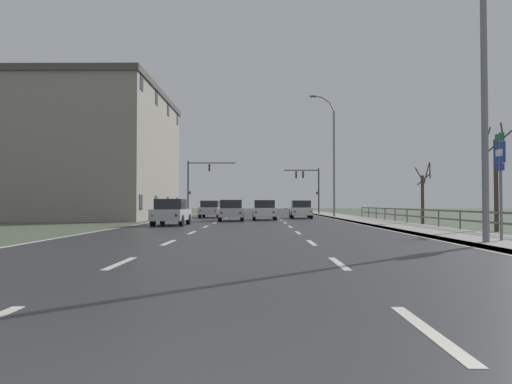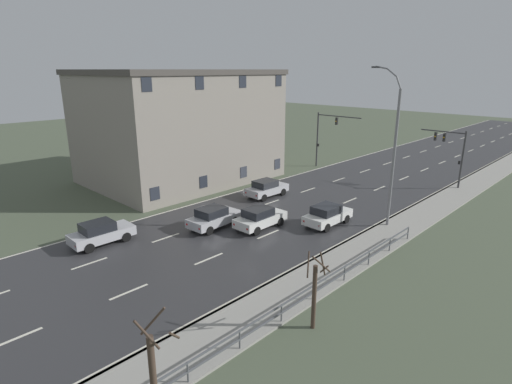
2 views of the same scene
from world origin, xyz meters
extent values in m
cube|color=#4C5642|center=(0.00, 48.00, -0.06)|extent=(160.00, 160.00, 0.12)
cube|color=#303033|center=(0.00, 60.00, 0.01)|extent=(14.00, 120.00, 0.02)
cube|color=beige|center=(-2.33, 7.40, 0.02)|extent=(0.16, 2.20, 0.01)
cube|color=beige|center=(-2.33, 12.80, 0.02)|extent=(0.16, 2.20, 0.01)
cube|color=beige|center=(-2.33, 18.20, 0.02)|extent=(0.16, 2.20, 0.01)
cube|color=beige|center=(-2.33, 23.60, 0.02)|extent=(0.16, 2.20, 0.01)
cube|color=beige|center=(-2.33, 29.00, 0.02)|extent=(0.16, 2.20, 0.01)
cube|color=beige|center=(-2.33, 34.40, 0.02)|extent=(0.16, 2.20, 0.01)
cube|color=beige|center=(-2.33, 39.80, 0.02)|extent=(0.16, 2.20, 0.01)
cube|color=beige|center=(-2.33, 45.20, 0.02)|extent=(0.16, 2.20, 0.01)
cube|color=beige|center=(-2.33, 50.60, 0.02)|extent=(0.16, 2.20, 0.01)
cube|color=beige|center=(-2.33, 56.00, 0.02)|extent=(0.16, 2.20, 0.01)
cube|color=beige|center=(-2.33, 61.40, 0.02)|extent=(0.16, 2.20, 0.01)
cube|color=beige|center=(-2.33, 66.80, 0.02)|extent=(0.16, 2.20, 0.01)
cube|color=beige|center=(-2.33, 72.20, 0.02)|extent=(0.16, 2.20, 0.01)
cube|color=beige|center=(-2.33, 77.60, 0.02)|extent=(0.16, 2.20, 0.01)
cube|color=beige|center=(-2.33, 83.00, 0.02)|extent=(0.16, 2.20, 0.01)
cube|color=beige|center=(-2.33, 88.40, 0.02)|extent=(0.16, 2.20, 0.01)
cube|color=beige|center=(-2.33, 93.80, 0.02)|extent=(0.16, 2.20, 0.01)
cube|color=beige|center=(-2.33, 99.20, 0.02)|extent=(0.16, 2.20, 0.01)
cube|color=beige|center=(-2.33, 104.60, 0.02)|extent=(0.16, 2.20, 0.01)
cube|color=beige|center=(-2.33, 110.00, 0.02)|extent=(0.16, 2.20, 0.01)
cube|color=beige|center=(-2.33, 115.40, 0.02)|extent=(0.16, 2.20, 0.01)
cube|color=beige|center=(2.33, 2.00, 0.02)|extent=(0.16, 2.20, 0.01)
cube|color=beige|center=(2.33, 7.40, 0.02)|extent=(0.16, 2.20, 0.01)
cube|color=beige|center=(2.33, 12.80, 0.02)|extent=(0.16, 2.20, 0.01)
cube|color=beige|center=(2.33, 18.20, 0.02)|extent=(0.16, 2.20, 0.01)
cube|color=beige|center=(2.33, 23.60, 0.02)|extent=(0.16, 2.20, 0.01)
cube|color=beige|center=(2.33, 29.00, 0.02)|extent=(0.16, 2.20, 0.01)
cube|color=beige|center=(2.33, 34.40, 0.02)|extent=(0.16, 2.20, 0.01)
cube|color=beige|center=(2.33, 39.80, 0.02)|extent=(0.16, 2.20, 0.01)
cube|color=beige|center=(2.33, 45.20, 0.02)|extent=(0.16, 2.20, 0.01)
cube|color=beige|center=(2.33, 50.60, 0.02)|extent=(0.16, 2.20, 0.01)
cube|color=beige|center=(2.33, 56.00, 0.02)|extent=(0.16, 2.20, 0.01)
cube|color=beige|center=(2.33, 61.40, 0.02)|extent=(0.16, 2.20, 0.01)
cube|color=beige|center=(2.33, 66.80, 0.02)|extent=(0.16, 2.20, 0.01)
cube|color=beige|center=(2.33, 72.20, 0.02)|extent=(0.16, 2.20, 0.01)
cube|color=beige|center=(2.33, 77.60, 0.02)|extent=(0.16, 2.20, 0.01)
cube|color=beige|center=(2.33, 83.00, 0.02)|extent=(0.16, 2.20, 0.01)
cube|color=beige|center=(2.33, 88.40, 0.02)|extent=(0.16, 2.20, 0.01)
cube|color=beige|center=(2.33, 93.80, 0.02)|extent=(0.16, 2.20, 0.01)
cube|color=beige|center=(2.33, 99.20, 0.02)|extent=(0.16, 2.20, 0.01)
cube|color=beige|center=(2.33, 104.60, 0.02)|extent=(0.16, 2.20, 0.01)
cube|color=beige|center=(2.33, 110.00, 0.02)|extent=(0.16, 2.20, 0.01)
cube|color=beige|center=(2.33, 115.40, 0.02)|extent=(0.16, 2.20, 0.01)
cube|color=beige|center=(6.85, 60.00, 0.02)|extent=(0.16, 120.00, 0.01)
cube|color=beige|center=(-6.85, 60.00, 0.02)|extent=(0.16, 120.00, 0.01)
cube|color=gray|center=(8.50, 60.00, 0.06)|extent=(3.00, 120.00, 0.12)
cube|color=slate|center=(7.08, 60.00, 0.06)|extent=(0.16, 120.00, 0.12)
cube|color=#515459|center=(9.85, 21.83, 0.95)|extent=(0.06, 36.88, 0.08)
cube|color=#515459|center=(9.85, 21.83, 0.55)|extent=(0.06, 36.88, 0.08)
cylinder|color=#515459|center=(9.85, 16.56, 0.50)|extent=(0.07, 0.07, 1.00)
cylinder|color=#515459|center=(9.85, 19.20, 0.50)|extent=(0.07, 0.07, 1.00)
cylinder|color=#515459|center=(9.85, 21.83, 0.50)|extent=(0.07, 0.07, 1.00)
cylinder|color=#515459|center=(9.85, 24.47, 0.50)|extent=(0.07, 0.07, 1.00)
cylinder|color=#515459|center=(9.85, 27.10, 0.50)|extent=(0.07, 0.07, 1.00)
cylinder|color=#515459|center=(9.85, 29.73, 0.50)|extent=(0.07, 0.07, 1.00)
cylinder|color=#515459|center=(9.85, 32.37, 0.50)|extent=(0.07, 0.07, 1.00)
cylinder|color=#515459|center=(9.85, 35.00, 0.50)|extent=(0.07, 0.07, 1.00)
cylinder|color=#515459|center=(9.85, 37.64, 0.50)|extent=(0.07, 0.07, 1.00)
cylinder|color=#515459|center=(9.85, 40.27, 0.50)|extent=(0.07, 0.07, 1.00)
cylinder|color=slate|center=(7.60, 11.93, 4.46)|extent=(0.20, 0.20, 8.93)
cylinder|color=slate|center=(7.60, 41.78, 4.97)|extent=(0.20, 0.20, 9.95)
cylinder|color=slate|center=(7.41, 41.78, 10.35)|extent=(0.47, 0.11, 0.85)
cylinder|color=slate|center=(6.87, 41.78, 11.00)|extent=(0.79, 0.11, 0.60)
cylinder|color=slate|center=(6.07, 41.78, 11.33)|extent=(0.89, 0.11, 0.26)
cube|color=#333335|center=(5.64, 41.78, 11.36)|extent=(0.56, 0.24, 0.12)
cylinder|color=slate|center=(8.40, 12.59, 1.79)|extent=(0.09, 0.09, 3.59)
cube|color=#146633|center=(8.38, 12.59, 3.44)|extent=(0.03, 0.56, 0.24)
cube|color=#143899|center=(8.38, 12.59, 2.94)|extent=(0.03, 0.68, 0.68)
cube|color=white|center=(8.36, 12.59, 2.94)|extent=(0.01, 0.44, 0.22)
cube|color=#143899|center=(8.38, 12.59, 2.47)|extent=(0.03, 0.52, 0.22)
cylinder|color=#38383A|center=(7.90, 55.84, 2.83)|extent=(0.18, 0.18, 5.66)
cylinder|color=#38383A|center=(5.77, 55.84, 5.41)|extent=(4.26, 0.12, 0.12)
cube|color=black|center=(5.98, 55.84, 4.86)|extent=(0.20, 0.28, 0.80)
sphere|color=#2D2D2D|center=(5.98, 55.69, 5.12)|extent=(0.14, 0.14, 0.14)
sphere|color=#F2AD19|center=(5.98, 55.69, 4.86)|extent=(0.14, 0.14, 0.14)
sphere|color=#2D2D2D|center=(5.98, 55.69, 4.60)|extent=(0.14, 0.14, 0.14)
cube|color=black|center=(5.13, 55.84, 4.86)|extent=(0.20, 0.28, 0.80)
sphere|color=#2D2D2D|center=(5.13, 55.69, 5.12)|extent=(0.14, 0.14, 0.14)
sphere|color=#F2AD19|center=(5.13, 55.69, 4.86)|extent=(0.14, 0.14, 0.14)
sphere|color=#2D2D2D|center=(5.13, 55.69, 4.60)|extent=(0.14, 0.14, 0.14)
cube|color=black|center=(7.68, 55.79, 2.60)|extent=(0.18, 0.12, 0.32)
cylinder|color=#38383A|center=(-7.90, 54.17, 3.21)|extent=(0.18, 0.18, 6.41)
cylinder|color=#38383A|center=(-5.07, 54.17, 6.16)|extent=(5.65, 0.12, 0.12)
cube|color=black|center=(-5.36, 54.17, 5.61)|extent=(0.20, 0.28, 0.80)
sphere|color=#2D2D2D|center=(-5.36, 54.02, 5.87)|extent=(0.14, 0.14, 0.14)
sphere|color=#F2AD19|center=(-5.36, 54.02, 5.61)|extent=(0.14, 0.14, 0.14)
sphere|color=#2D2D2D|center=(-5.36, 54.02, 5.35)|extent=(0.14, 0.14, 0.14)
cube|color=black|center=(-7.68, 54.12, 2.60)|extent=(0.18, 0.12, 0.32)
cube|color=#B7B7BC|center=(-4.59, 25.55, 0.65)|extent=(1.81, 4.12, 0.64)
cube|color=black|center=(-4.59, 25.30, 1.27)|extent=(1.58, 2.02, 0.60)
cube|color=slate|center=(-4.58, 26.25, 1.25)|extent=(1.40, 0.10, 0.51)
cylinder|color=black|center=(-3.76, 26.81, 0.33)|extent=(0.23, 0.66, 0.66)
cylinder|color=black|center=(-5.38, 26.83, 0.33)|extent=(0.23, 0.66, 0.66)
cylinder|color=black|center=(-3.79, 24.27, 0.33)|extent=(0.23, 0.66, 0.66)
cylinder|color=black|center=(-5.41, 24.29, 0.33)|extent=(0.23, 0.66, 0.66)
cube|color=red|center=(-5.27, 23.53, 0.65)|extent=(0.16, 0.04, 0.14)
cube|color=red|center=(-3.95, 23.51, 0.65)|extent=(0.16, 0.04, 0.14)
cube|color=silver|center=(4.23, 38.94, 0.65)|extent=(1.81, 4.12, 0.64)
cube|color=black|center=(4.23, 38.69, 1.27)|extent=(1.58, 2.02, 0.60)
cube|color=slate|center=(4.24, 39.64, 1.25)|extent=(1.40, 0.10, 0.51)
cylinder|color=black|center=(5.06, 40.20, 0.33)|extent=(0.23, 0.66, 0.66)
cylinder|color=black|center=(3.44, 40.22, 0.33)|extent=(0.23, 0.66, 0.66)
cylinder|color=black|center=(5.03, 37.66, 0.33)|extent=(0.23, 0.66, 0.66)
cylinder|color=black|center=(3.41, 37.68, 0.33)|extent=(0.23, 0.66, 0.66)
cube|color=red|center=(3.55, 36.92, 0.65)|extent=(0.16, 0.04, 0.14)
cube|color=red|center=(4.87, 36.90, 0.65)|extent=(0.16, 0.04, 0.14)
cube|color=silver|center=(1.02, 34.99, 0.65)|extent=(1.80, 4.12, 0.64)
cube|color=black|center=(1.02, 34.74, 1.27)|extent=(1.58, 2.02, 0.60)
cube|color=slate|center=(1.01, 35.69, 1.25)|extent=(1.40, 0.09, 0.51)
cylinder|color=black|center=(1.82, 36.27, 0.33)|extent=(0.23, 0.66, 0.66)
cylinder|color=black|center=(0.20, 36.25, 0.33)|extent=(0.23, 0.66, 0.66)
cylinder|color=black|center=(1.84, 33.72, 0.33)|extent=(0.23, 0.66, 0.66)
cylinder|color=black|center=(0.22, 33.71, 0.33)|extent=(0.23, 0.66, 0.66)
cube|color=red|center=(0.38, 32.95, 0.65)|extent=(0.16, 0.04, 0.14)
cube|color=red|center=(1.70, 32.96, 0.65)|extent=(0.16, 0.04, 0.14)
cube|color=#B7B7BC|center=(-3.84, 40.99, 0.65)|extent=(1.85, 4.14, 0.64)
cube|color=black|center=(-3.85, 40.74, 1.27)|extent=(1.60, 2.03, 0.60)
cube|color=slate|center=(-3.83, 41.69, 1.25)|extent=(1.41, 0.11, 0.51)
cylinder|color=black|center=(-3.01, 42.25, 0.33)|extent=(0.23, 0.66, 0.66)
cylinder|color=black|center=(-4.63, 42.28, 0.33)|extent=(0.23, 0.66, 0.66)
cylinder|color=black|center=(-3.06, 39.70, 0.33)|extent=(0.23, 0.66, 0.66)
cylinder|color=black|center=(-4.68, 39.74, 0.33)|extent=(0.23, 0.66, 0.66)
cube|color=red|center=(-4.55, 38.98, 0.65)|extent=(0.16, 0.04, 0.14)
cube|color=red|center=(-3.23, 38.95, 0.65)|extent=(0.16, 0.04, 0.14)
cube|color=#B7B7BC|center=(-1.48, 32.69, 0.65)|extent=(1.97, 4.19, 0.64)
cube|color=black|center=(-1.47, 32.44, 1.27)|extent=(1.66, 2.08, 0.60)
cube|color=slate|center=(-1.52, 33.39, 1.25)|extent=(1.41, 0.15, 0.51)
cylinder|color=black|center=(-0.74, 34.00, 0.33)|extent=(0.25, 0.67, 0.66)
cylinder|color=black|center=(-2.35, 33.91, 0.33)|extent=(0.25, 0.67, 0.66)
cylinder|color=black|center=(-0.60, 31.46, 0.33)|extent=(0.25, 0.67, 0.66)
cylinder|color=black|center=(-2.22, 31.38, 0.33)|extent=(0.25, 0.67, 0.66)
cube|color=red|center=(-2.03, 30.63, 0.65)|extent=(0.16, 0.05, 0.14)
cube|color=red|center=(-0.71, 30.69, 0.65)|extent=(0.16, 0.05, 0.14)
cube|color=gray|center=(-14.81, 39.46, 5.35)|extent=(13.63, 17.67, 10.71)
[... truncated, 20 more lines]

